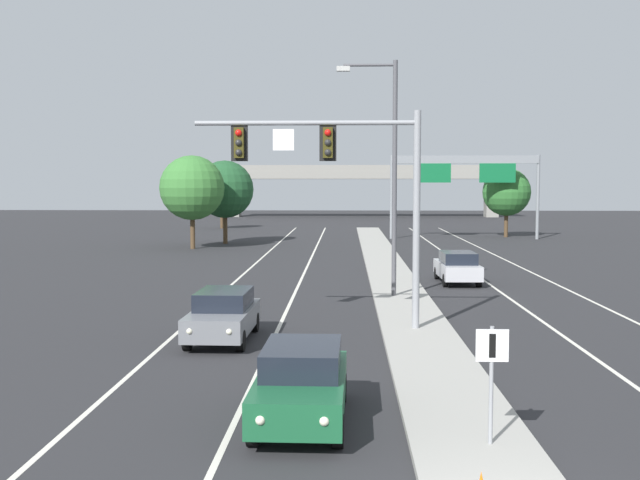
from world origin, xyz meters
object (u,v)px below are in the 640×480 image
object	(u,v)px
car_receding_silver	(457,267)
tree_far_left_b	(222,199)
car_oncoming_grey	(223,315)
overhead_signal_mast	(345,172)
highway_sign_gantry	(465,170)
median_sign_post	(492,368)
tree_far_right_c	(507,192)
street_lamp_median	(389,164)
car_oncoming_green	(302,382)
tree_far_left_c	(225,189)
tree_far_left_a	(192,188)

from	to	relation	value
car_receding_silver	tree_far_left_b	xyz separation A→B (m)	(-19.31, 45.58, 2.47)
car_oncoming_grey	tree_far_left_b	distance (m)	60.54
overhead_signal_mast	highway_sign_gantry	world-z (taller)	highway_sign_gantry
car_oncoming_grey	tree_far_left_b	bearing A→B (deg)	99.39
overhead_signal_mast	median_sign_post	distance (m)	12.18
tree_far_right_c	tree_far_left_b	bearing A→B (deg)	156.13
street_lamp_median	car_oncoming_green	xyz separation A→B (m)	(-2.76, -16.92, -4.97)
tree_far_right_c	tree_far_left_c	xyz separation A→B (m)	(-24.83, -8.57, 0.32)
car_oncoming_grey	tree_far_left_c	world-z (taller)	tree_far_left_c
car_oncoming_green	car_receding_silver	distance (m)	23.11
street_lamp_median	car_receding_silver	size ratio (longest dim) A/B	2.23
tree_far_left_c	car_oncoming_grey	bearing A→B (deg)	-81.00
street_lamp_median	tree_far_right_c	world-z (taller)	street_lamp_median
car_oncoming_green	tree_far_left_b	distance (m)	69.01
median_sign_post	tree_far_left_c	bearing A→B (deg)	104.69
tree_far_right_c	tree_far_left_c	size ratio (longest dim) A/B	0.93
street_lamp_median	tree_far_left_b	distance (m)	53.23
overhead_signal_mast	car_receding_silver	distance (m)	14.53
tree_far_left_b	highway_sign_gantry	bearing A→B (deg)	-32.14
overhead_signal_mast	car_receding_silver	xyz separation A→B (m)	(5.61, 12.62, -4.52)
car_oncoming_green	highway_sign_gantry	world-z (taller)	highway_sign_gantry
tree_far_left_b	tree_far_left_c	bearing A→B (deg)	-79.90
median_sign_post	car_oncoming_grey	distance (m)	11.80
overhead_signal_mast	tree_far_left_a	xyz separation A→B (m)	(-11.61, 31.94, -0.71)
tree_far_left_b	car_receding_silver	bearing A→B (deg)	-67.04
tree_far_left_c	median_sign_post	bearing A→B (deg)	-75.31
median_sign_post	tree_far_left_a	size ratio (longest dim) A/B	0.31
tree_far_left_c	overhead_signal_mast	bearing A→B (deg)	-74.98
car_oncoming_grey	car_oncoming_green	bearing A→B (deg)	-69.90
car_oncoming_green	tree_far_left_c	xyz separation A→B (m)	(-9.04, 46.53, 3.66)
car_oncoming_green	overhead_signal_mast	bearing A→B (deg)	84.80
median_sign_post	street_lamp_median	size ratio (longest dim) A/B	0.22
tree_far_left_c	car_oncoming_green	bearing A→B (deg)	-79.00
street_lamp_median	highway_sign_gantry	distance (m)	36.61
median_sign_post	tree_far_right_c	size ratio (longest dim) A/B	0.35
street_lamp_median	tree_far_left_a	size ratio (longest dim) A/B	1.41
car_oncoming_green	car_oncoming_grey	world-z (taller)	same
car_oncoming_green	tree_far_right_c	xyz separation A→B (m)	(15.79, 55.10, 3.34)
car_oncoming_grey	median_sign_post	bearing A→B (deg)	-56.15
tree_far_right_c	tree_far_left_a	distance (m)	29.81
median_sign_post	car_oncoming_grey	size ratio (longest dim) A/B	0.49
car_receding_silver	tree_far_left_c	size ratio (longest dim) A/B	0.65
median_sign_post	street_lamp_median	world-z (taller)	street_lamp_median
highway_sign_gantry	tree_far_left_c	distance (m)	21.46
car_oncoming_green	tree_far_left_c	size ratio (longest dim) A/B	0.66
tree_far_left_a	overhead_signal_mast	bearing A→B (deg)	-70.03
car_receding_silver	highway_sign_gantry	bearing A→B (deg)	80.58
car_receding_silver	tree_far_left_a	xyz separation A→B (m)	(-17.22, 19.32, 3.81)
car_oncoming_grey	tree_far_left_c	size ratio (longest dim) A/B	0.66
street_lamp_median	tree_far_left_c	size ratio (longest dim) A/B	1.46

